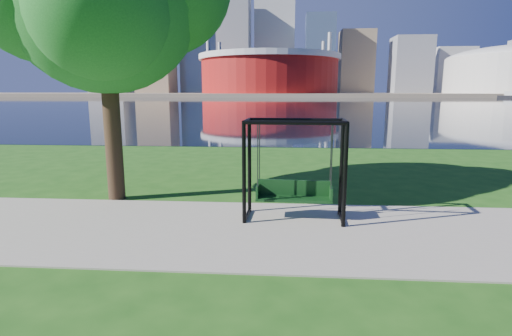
# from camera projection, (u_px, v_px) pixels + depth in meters

# --- Properties ---
(ground) EXTENTS (900.00, 900.00, 0.00)m
(ground) POSITION_uv_depth(u_px,v_px,m) (266.00, 223.00, 8.63)
(ground) COLOR #1E5114
(ground) RESTS_ON ground
(path) EXTENTS (120.00, 4.00, 0.03)m
(path) POSITION_uv_depth(u_px,v_px,m) (265.00, 231.00, 8.14)
(path) COLOR #9E937F
(path) RESTS_ON ground
(river) EXTENTS (900.00, 180.00, 0.02)m
(river) POSITION_uv_depth(u_px,v_px,m) (285.00, 102.00, 108.53)
(river) COLOR black
(river) RESTS_ON ground
(far_bank) EXTENTS (900.00, 228.00, 2.00)m
(far_bank) POSITION_uv_depth(u_px,v_px,m) (286.00, 94.00, 308.15)
(far_bank) COLOR #937F60
(far_bank) RESTS_ON ground
(stadium) EXTENTS (83.00, 83.00, 32.00)m
(stadium) POSITION_uv_depth(u_px,v_px,m) (269.00, 72.00, 236.87)
(stadium) COLOR maroon
(stadium) RESTS_ON far_bank
(skyline) EXTENTS (392.00, 66.00, 96.50)m
(skyline) POSITION_uv_depth(u_px,v_px,m) (281.00, 49.00, 315.03)
(skyline) COLOR gray
(skyline) RESTS_ON far_bank
(swing) EXTENTS (2.21, 1.03, 2.23)m
(swing) POSITION_uv_depth(u_px,v_px,m) (294.00, 172.00, 8.71)
(swing) COLOR black
(swing) RESTS_ON ground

